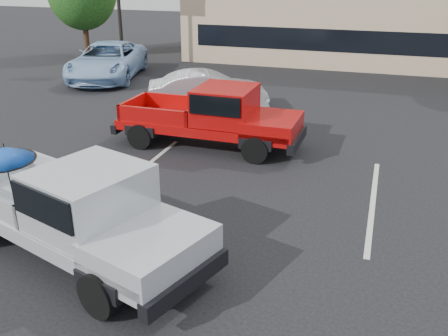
{
  "coord_description": "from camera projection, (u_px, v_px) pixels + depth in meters",
  "views": [
    {
      "loc": [
        2.93,
        -8.91,
        5.17
      ],
      "look_at": [
        0.04,
        -0.05,
        1.3
      ],
      "focal_mm": 40.0,
      "sensor_mm": 36.0,
      "label": 1
    }
  ],
  "objects": [
    {
      "name": "stripe_left",
      "position": [
        139.0,
        171.0,
        13.25
      ],
      "size": [
        0.12,
        5.0,
        0.01
      ],
      "primitive_type": "cube",
      "color": "silver",
      "rests_on": "ground"
    },
    {
      "name": "blue_suv",
      "position": [
        107.0,
        61.0,
        23.48
      ],
      "size": [
        4.19,
        6.5,
        1.67
      ],
      "primitive_type": "imported",
      "rotation": [
        0.0,
        0.0,
        0.25
      ],
      "color": "#9CC2E9",
      "rests_on": "ground"
    },
    {
      "name": "ground",
      "position": [
        223.0,
        223.0,
        10.64
      ],
      "size": [
        90.0,
        90.0,
        0.0
      ],
      "primitive_type": "plane",
      "color": "black",
      "rests_on": "ground"
    },
    {
      "name": "red_pickup",
      "position": [
        220.0,
        115.0,
        14.65
      ],
      "size": [
        5.61,
        2.15,
        1.84
      ],
      "rotation": [
        0.0,
        0.0,
        -0.02
      ],
      "color": "black",
      "rests_on": "ground"
    },
    {
      "name": "stripe_right",
      "position": [
        373.0,
        203.0,
        11.54
      ],
      "size": [
        0.12,
        5.0,
        0.01
      ],
      "primitive_type": "cube",
      "color": "silver",
      "rests_on": "ground"
    },
    {
      "name": "silver_sedan",
      "position": [
        208.0,
        91.0,
        18.48
      ],
      "size": [
        4.61,
        3.22,
        1.44
      ],
      "primitive_type": "imported",
      "rotation": [
        0.0,
        0.0,
        2.0
      ],
      "color": "silver",
      "rests_on": "ground"
    },
    {
      "name": "silver_pickup",
      "position": [
        82.0,
        209.0,
        8.95
      ],
      "size": [
        6.02,
        3.64,
        2.06
      ],
      "rotation": [
        0.0,
        0.0,
        -0.32
      ],
      "color": "black",
      "rests_on": "ground"
    },
    {
      "name": "motel_building",
      "position": [
        377.0,
        0.0,
        27.27
      ],
      "size": [
        20.4,
        8.4,
        6.3
      ],
      "color": "#CAAC87",
      "rests_on": "ground"
    }
  ]
}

